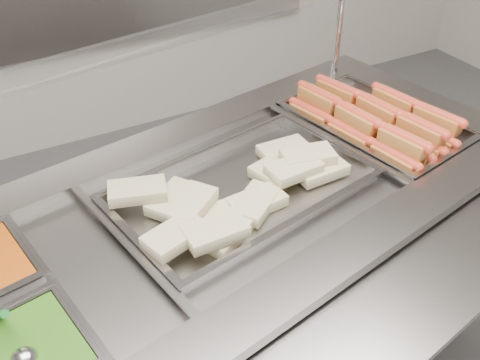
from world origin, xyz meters
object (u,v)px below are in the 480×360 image
sneeze_guard (170,39)px  serving_spoon (21,352)px  pan_wraps (243,193)px  steam_counter (228,305)px  pan_hotdogs (374,131)px

sneeze_guard → serving_spoon: bearing=-138.2°
pan_wraps → serving_spoon: size_ratio=4.37×
steam_counter → serving_spoon: serving_spoon is taller
sneeze_guard → pan_hotdogs: sneeze_guard is taller
steam_counter → pan_hotdogs: (0.62, 0.12, 0.41)m
pan_hotdogs → pan_wraps: same height
steam_counter → serving_spoon: bearing=-155.5°
sneeze_guard → serving_spoon: size_ratio=9.86×
pan_hotdogs → sneeze_guard: bearing=171.5°
pan_wraps → serving_spoon: (-0.64, -0.28, 0.04)m
sneeze_guard → pan_wraps: sneeze_guard is taller
sneeze_guard → steam_counter: bearing=-79.2°
sneeze_guard → pan_wraps: (0.10, -0.21, -0.40)m
steam_counter → pan_wraps: 0.43m
pan_wraps → steam_counter: bearing=-169.2°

